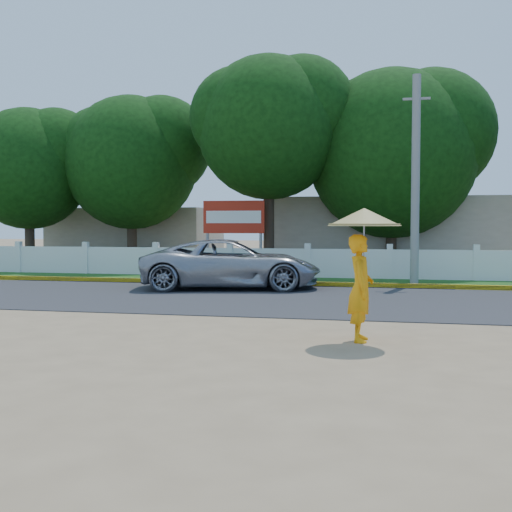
{
  "coord_description": "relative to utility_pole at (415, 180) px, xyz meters",
  "views": [
    {
      "loc": [
        3.13,
        -12.56,
        2.08
      ],
      "look_at": [
        0.0,
        2.0,
        1.3
      ],
      "focal_mm": 45.0,
      "sensor_mm": 36.0,
      "label": 1
    }
  ],
  "objects": [
    {
      "name": "ground",
      "position": [
        -3.83,
        -9.59,
        -3.49
      ],
      "size": [
        120.0,
        120.0,
        0.0
      ],
      "primitive_type": "plane",
      "color": "#9E8460",
      "rests_on": "ground"
    },
    {
      "name": "building_near",
      "position": [
        -0.83,
        8.41,
        -1.89
      ],
      "size": [
        10.0,
        6.0,
        3.2
      ],
      "primitive_type": "cube",
      "color": "#B7AD99",
      "rests_on": "ground"
    },
    {
      "name": "monk_with_parasol",
      "position": [
        -1.23,
        -10.88,
        -1.97
      ],
      "size": [
        1.28,
        1.28,
        2.33
      ],
      "color": "orange",
      "rests_on": "ground"
    },
    {
      "name": "tree_row",
      "position": [
        -2.67,
        4.62,
        1.66
      ],
      "size": [
        33.95,
        8.04,
        8.85
      ],
      "color": "#473828",
      "rests_on": "ground"
    },
    {
      "name": "billboard",
      "position": [
        -6.95,
        2.7,
        -1.35
      ],
      "size": [
        2.5,
        0.13,
        2.95
      ],
      "color": "gray",
      "rests_on": "ground"
    },
    {
      "name": "road",
      "position": [
        -3.83,
        -5.09,
        -3.48
      ],
      "size": [
        60.0,
        7.0,
        0.02
      ],
      "primitive_type": "cube",
      "color": "#38383A",
      "rests_on": "ground"
    },
    {
      "name": "vehicle",
      "position": [
        -5.68,
        -2.72,
        -2.72
      ],
      "size": [
        6.02,
        3.74,
        1.55
      ],
      "primitive_type": "imported",
      "rotation": [
        0.0,
        0.0,
        1.79
      ],
      "color": "#9FA1A7",
      "rests_on": "ground"
    },
    {
      "name": "building_far",
      "position": [
        -13.83,
        9.41,
        -2.09
      ],
      "size": [
        8.0,
        5.0,
        2.8
      ],
      "primitive_type": "cube",
      "color": "#B7AD99",
      "rests_on": "ground"
    },
    {
      "name": "grass_verge",
      "position": [
        -3.83,
        0.16,
        -3.48
      ],
      "size": [
        60.0,
        3.5,
        0.03
      ],
      "primitive_type": "cube",
      "color": "#2D601E",
      "rests_on": "ground"
    },
    {
      "name": "curb",
      "position": [
        -3.83,
        -1.54,
        -3.41
      ],
      "size": [
        40.0,
        0.18,
        0.16
      ],
      "primitive_type": "cube",
      "color": "yellow",
      "rests_on": "ground"
    },
    {
      "name": "fence",
      "position": [
        -3.83,
        1.61,
        -2.94
      ],
      "size": [
        40.0,
        0.1,
        1.1
      ],
      "primitive_type": "cube",
      "color": "silver",
      "rests_on": "ground"
    },
    {
      "name": "utility_pole",
      "position": [
        0.0,
        0.0,
        0.0
      ],
      "size": [
        0.28,
        0.28,
        6.99
      ],
      "primitive_type": "cylinder",
      "color": "gray",
      "rests_on": "ground"
    }
  ]
}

